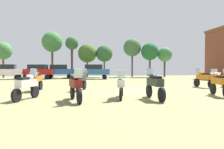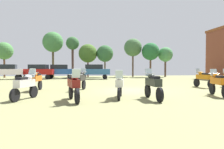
% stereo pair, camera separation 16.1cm
% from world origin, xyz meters
% --- Properties ---
extents(ground_plane, '(44.00, 52.00, 0.02)m').
position_xyz_m(ground_plane, '(0.00, 0.00, 0.01)').
color(ground_plane, olive).
extents(motorcycle_1, '(0.72, 2.12, 1.44)m').
position_xyz_m(motorcycle_1, '(-1.28, -3.68, 0.73)').
color(motorcycle_1, black).
rests_on(motorcycle_1, ground).
extents(motorcycle_2, '(0.71, 2.25, 1.48)m').
position_xyz_m(motorcycle_2, '(4.18, -3.44, 0.75)').
color(motorcycle_2, black).
rests_on(motorcycle_2, ground).
extents(motorcycle_3, '(0.62, 2.30, 1.51)m').
position_xyz_m(motorcycle_3, '(0.27, -4.23, 0.76)').
color(motorcycle_3, black).
rests_on(motorcycle_3, ground).
extents(motorcycle_4, '(0.76, 2.10, 1.51)m').
position_xyz_m(motorcycle_4, '(-3.39, 0.11, 0.76)').
color(motorcycle_4, black).
rests_on(motorcycle_4, ground).
extents(motorcycle_5, '(0.62, 2.23, 1.50)m').
position_xyz_m(motorcycle_5, '(-6.33, 0.14, 0.76)').
color(motorcycle_5, black).
rests_on(motorcycle_5, ground).
extents(motorcycle_9, '(0.68, 2.29, 1.49)m').
position_xyz_m(motorcycle_9, '(6.05, 1.24, 0.76)').
color(motorcycle_9, black).
rests_on(motorcycle_9, ground).
extents(motorcycle_10, '(0.83, 2.02, 1.45)m').
position_xyz_m(motorcycle_10, '(-5.89, -3.63, 0.73)').
color(motorcycle_10, black).
rests_on(motorcycle_10, ground).
extents(motorcycle_12, '(0.79, 2.22, 1.50)m').
position_xyz_m(motorcycle_12, '(-3.52, -4.39, 0.76)').
color(motorcycle_12, black).
rests_on(motorcycle_12, ground).
extents(car_1, '(4.39, 2.03, 2.00)m').
position_xyz_m(car_1, '(-2.19, 14.44, 1.19)').
color(car_1, black).
rests_on(car_1, ground).
extents(car_2, '(4.47, 2.25, 2.00)m').
position_xyz_m(car_2, '(-9.84, 15.36, 1.19)').
color(car_2, black).
rests_on(car_2, ground).
extents(car_3, '(4.52, 2.42, 2.00)m').
position_xyz_m(car_3, '(-13.89, 14.92, 1.19)').
color(car_3, black).
rests_on(car_3, ground).
extents(car_4, '(4.48, 2.30, 2.00)m').
position_xyz_m(car_4, '(-7.18, 16.16, 1.19)').
color(car_4, black).
rests_on(car_4, ground).
extents(tree_1, '(2.92, 2.92, 5.74)m').
position_xyz_m(tree_1, '(7.31, 19.53, 4.26)').
color(tree_1, brown).
rests_on(tree_1, ground).
extents(tree_2, '(2.20, 2.20, 6.79)m').
position_xyz_m(tree_2, '(-5.67, 21.22, 5.50)').
color(tree_2, brown).
rests_on(tree_2, ground).
extents(tree_4, '(3.02, 3.02, 6.53)m').
position_xyz_m(tree_4, '(4.52, 20.51, 5.00)').
color(tree_4, '#4F3B2E').
rests_on(tree_4, ground).
extents(tree_5, '(3.29, 3.29, 7.41)m').
position_xyz_m(tree_5, '(-8.78, 20.49, 5.73)').
color(tree_5, brown).
rests_on(tree_5, ground).
extents(tree_6, '(2.76, 2.76, 5.29)m').
position_xyz_m(tree_6, '(-0.30, 20.00, 3.91)').
color(tree_6, brown).
rests_on(tree_6, ground).
extents(tree_7, '(2.46, 2.46, 5.04)m').
position_xyz_m(tree_7, '(9.98, 19.78, 3.78)').
color(tree_7, '#4E3A32').
rests_on(tree_7, ground).
extents(tree_8, '(2.73, 2.73, 5.58)m').
position_xyz_m(tree_8, '(-16.21, 20.05, 4.20)').
color(tree_8, brown).
rests_on(tree_8, ground).
extents(tree_9, '(3.06, 3.06, 5.48)m').
position_xyz_m(tree_9, '(-3.10, 20.32, 3.95)').
color(tree_9, brown).
rests_on(tree_9, ground).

